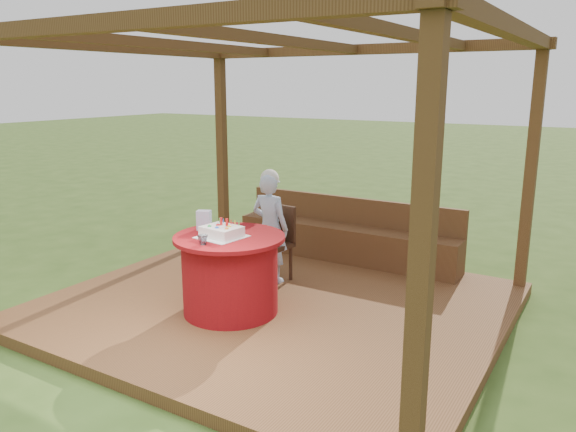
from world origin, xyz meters
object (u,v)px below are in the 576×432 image
at_px(bench, 346,240).
at_px(drinking_glass, 203,240).
at_px(elderly_woman, 270,226).
at_px(birthday_cake, 222,232).
at_px(gift_bag, 204,220).
at_px(table, 230,273).
at_px(chair, 274,239).

height_order(bench, drinking_glass, drinking_glass).
relative_size(elderly_woman, birthday_cake, 2.92).
distance_m(bench, gift_bag, 2.30).
xyz_separation_m(elderly_woman, drinking_glass, (0.13, -1.35, 0.18)).
bearing_deg(birthday_cake, drinking_glass, -88.95).
relative_size(elderly_woman, drinking_glass, 13.82).
distance_m(birthday_cake, drinking_glass, 0.29).
bearing_deg(table, drinking_glass, -93.67).
height_order(table, chair, chair).
bearing_deg(birthday_cake, gift_bag, 157.56).
bearing_deg(bench, drinking_glass, -95.95).
relative_size(bench, table, 2.73).
bearing_deg(gift_bag, chair, 53.99).
relative_size(table, birthday_cake, 2.44).
bearing_deg(elderly_woman, gift_bag, -102.27).
bearing_deg(table, bench, 83.66).
height_order(table, drinking_glass, drinking_glass).
bearing_deg(drinking_glass, chair, 95.09).
xyz_separation_m(bench, elderly_woman, (-0.40, -1.20, 0.40)).
bearing_deg(table, chair, 98.15).
bearing_deg(gift_bag, table, -33.14).
relative_size(chair, gift_bag, 4.39).
height_order(table, birthday_cake, birthday_cake).
relative_size(birthday_cake, gift_bag, 2.26).
height_order(birthday_cake, gift_bag, gift_bag).
bearing_deg(drinking_glass, birthday_cake, 91.05).
xyz_separation_m(table, chair, (-0.15, 1.06, 0.08)).
relative_size(table, elderly_woman, 0.84).
bearing_deg(elderly_woman, drinking_glass, -84.34).
relative_size(chair, birthday_cake, 1.94).
xyz_separation_m(chair, drinking_glass, (0.13, -1.43, 0.35)).
bearing_deg(elderly_woman, chair, 84.91).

